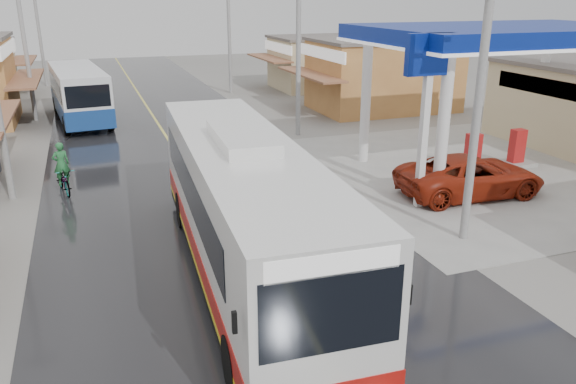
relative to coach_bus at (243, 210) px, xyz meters
name	(u,v)px	position (x,y,z in m)	size (l,w,h in m)	color
ground	(254,273)	(0.29, 0.09, -1.98)	(120.00, 120.00, 0.00)	slate
road	(172,145)	(0.29, 15.09, -1.97)	(12.00, 90.00, 0.02)	black
centre_line	(172,145)	(0.29, 15.09, -1.96)	(0.15, 90.00, 0.01)	#D8CC4C
shopfronts_right	(451,135)	(15.29, 12.09, -1.98)	(11.00, 44.00, 4.80)	beige
utility_poles_left	(27,153)	(-6.71, 16.09, -1.98)	(1.60, 50.00, 8.00)	gray
utility_poles_right	(298,135)	(7.29, 15.09, -1.98)	(1.60, 36.00, 8.00)	gray
coach_bus	(243,210)	(0.00, 0.00, 0.00)	(3.61, 13.31, 4.12)	silver
second_bus	(79,93)	(-4.01, 22.90, -0.24)	(3.60, 9.95, 3.23)	silver
jeepney	(470,176)	(10.01, 3.48, -1.19)	(2.65, 5.75, 1.60)	maroon
cyclist	(63,176)	(-4.82, 9.11, -1.30)	(1.09, 2.05, 2.10)	black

